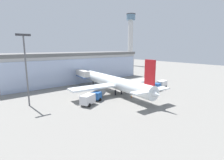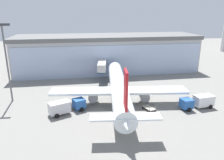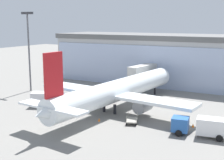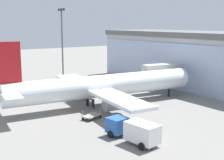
{
  "view_description": "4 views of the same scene",
  "coord_description": "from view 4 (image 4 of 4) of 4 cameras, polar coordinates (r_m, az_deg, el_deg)",
  "views": [
    {
      "loc": [
        -33.47,
        -33.0,
        14.12
      ],
      "look_at": [
        -2.16,
        7.07,
        4.62
      ],
      "focal_mm": 28.0,
      "sensor_mm": 36.0,
      "label": 1
    },
    {
      "loc": [
        -6.82,
        -36.73,
        19.59
      ],
      "look_at": [
        -1.49,
        9.55,
        4.87
      ],
      "focal_mm": 35.0,
      "sensor_mm": 36.0,
      "label": 2
    },
    {
      "loc": [
        26.17,
        -37.1,
        15.35
      ],
      "look_at": [
        -2.18,
        10.33,
        4.82
      ],
      "focal_mm": 50.0,
      "sensor_mm": 36.0,
      "label": 3
    },
    {
      "loc": [
        44.4,
        -17.69,
        13.99
      ],
      "look_at": [
        -0.52,
        10.76,
        4.19
      ],
      "focal_mm": 50.0,
      "sensor_mm": 36.0,
      "label": 4
    }
  ],
  "objects": [
    {
      "name": "catering_truck",
      "position": [
        61.18,
        -10.83,
        -1.56
      ],
      "size": [
        7.52,
        5.22,
        2.65
      ],
      "rotation": [
        0.0,
        0.0,
        0.46
      ],
      "color": "#2659A5",
      "rests_on": "ground"
    },
    {
      "name": "terminal_building",
      "position": [
        70.42,
        18.18,
        3.42
      ],
      "size": [
        61.18,
        18.81,
        12.02
      ],
      "rotation": [
        0.0,
        0.0,
        0.05
      ],
      "color": "#B0B0B0",
      "rests_on": "ground"
    },
    {
      "name": "airplane",
      "position": [
        52.65,
        -2.02,
        -1.16
      ],
      "size": [
        29.81,
        37.27,
        11.32
      ],
      "rotation": [
        0.0,
        0.0,
        1.5
      ],
      "color": "white",
      "rests_on": "ground"
    },
    {
      "name": "jet_bridge",
      "position": [
        65.59,
        11.48,
        1.84
      ],
      "size": [
        3.93,
        14.84,
        5.79
      ],
      "rotation": [
        0.0,
        0.0,
        1.45
      ],
      "color": "beige",
      "rests_on": "ground"
    },
    {
      "name": "safety_cone_nose",
      "position": [
        49.69,
        -8.24,
        -5.69
      ],
      "size": [
        0.36,
        0.36,
        0.55
      ],
      "primitive_type": "cone",
      "color": "orange",
      "rests_on": "ground"
    },
    {
      "name": "baggage_cart",
      "position": [
        46.23,
        -3.76,
        -6.54
      ],
      "size": [
        2.51,
        3.19,
        1.5
      ],
      "rotation": [
        0.0,
        0.0,
        1.95
      ],
      "color": "#9E998C",
      "rests_on": "ground"
    },
    {
      "name": "apron_light_mast",
      "position": [
        74.8,
        -9.11,
        7.5
      ],
      "size": [
        3.2,
        0.4,
        17.21
      ],
      "color": "#59595E",
      "rests_on": "ground"
    },
    {
      "name": "safety_cone_wingtip",
      "position": [
        41.15,
        5.81,
        -9.08
      ],
      "size": [
        0.36,
        0.36,
        0.55
      ],
      "primitive_type": "cone",
      "color": "orange",
      "rests_on": "ground"
    },
    {
      "name": "fuel_truck",
      "position": [
        37.42,
        3.96,
        -9.13
      ],
      "size": [
        7.57,
        3.52,
        2.65
      ],
      "rotation": [
        0.0,
        0.0,
        3.32
      ],
      "color": "#2659A5",
      "rests_on": "ground"
    },
    {
      "name": "ground",
      "position": [
        49.8,
        -10.25,
        -6.04
      ],
      "size": [
        240.0,
        240.0,
        0.0
      ],
      "primitive_type": "plane",
      "color": "gray"
    }
  ]
}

